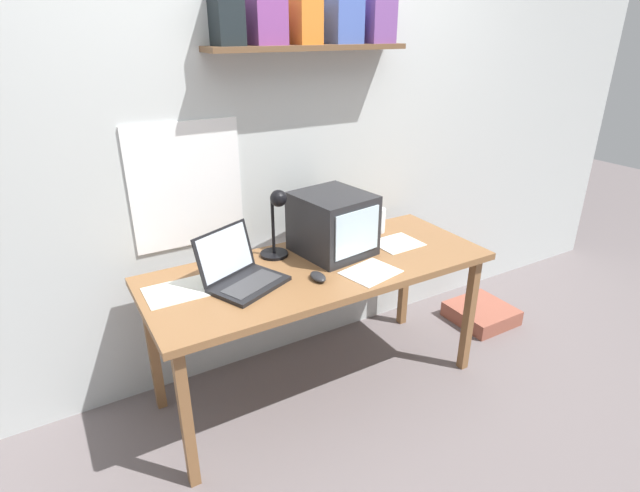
# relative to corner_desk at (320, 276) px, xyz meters

# --- Properties ---
(ground_plane) EXTENTS (12.00, 12.00, 0.00)m
(ground_plane) POSITION_rel_corner_desk_xyz_m (0.00, 0.00, -0.66)
(ground_plane) COLOR #685F60
(back_wall) EXTENTS (5.60, 0.24, 2.60)m
(back_wall) POSITION_rel_corner_desk_xyz_m (0.00, 0.45, 0.65)
(back_wall) COLOR silver
(back_wall) RESTS_ON ground_plane
(corner_desk) EXTENTS (1.68, 0.67, 0.72)m
(corner_desk) POSITION_rel_corner_desk_xyz_m (0.00, 0.00, 0.00)
(corner_desk) COLOR brown
(corner_desk) RESTS_ON ground_plane
(crt_monitor) EXTENTS (0.38, 0.40, 0.31)m
(crt_monitor) POSITION_rel_corner_desk_xyz_m (0.14, 0.10, 0.22)
(crt_monitor) COLOR #232326
(crt_monitor) RESTS_ON corner_desk
(laptop) EXTENTS (0.40, 0.39, 0.24)m
(laptop) POSITION_rel_corner_desk_xyz_m (-0.40, 0.03, 0.12)
(laptop) COLOR black
(laptop) RESTS_ON corner_desk
(desk_lamp) EXTENTS (0.14, 0.16, 0.35)m
(desk_lamp) POSITION_rel_corner_desk_xyz_m (-0.14, 0.18, 0.26)
(desk_lamp) COLOR black
(desk_lamp) RESTS_ON corner_desk
(juice_glass) EXTENTS (0.06, 0.06, 0.14)m
(juice_glass) POSITION_rel_corner_desk_xyz_m (0.50, 0.20, 0.12)
(juice_glass) COLOR white
(juice_glass) RESTS_ON corner_desk
(computer_mouse) EXTENTS (0.06, 0.11, 0.03)m
(computer_mouse) POSITION_rel_corner_desk_xyz_m (-0.09, -0.13, 0.08)
(computer_mouse) COLOR #232326
(computer_mouse) RESTS_ON corner_desk
(loose_paper_near_monitor) EXTENTS (0.27, 0.21, 0.00)m
(loose_paper_near_monitor) POSITION_rel_corner_desk_xyz_m (-0.67, 0.08, 0.06)
(loose_paper_near_monitor) COLOR white
(loose_paper_near_monitor) RESTS_ON corner_desk
(loose_paper_near_laptop) EXTENTS (0.24, 0.21, 0.00)m
(loose_paper_near_laptop) POSITION_rel_corner_desk_xyz_m (0.48, 0.02, 0.06)
(loose_paper_near_laptop) COLOR white
(loose_paper_near_laptop) RESTS_ON corner_desk
(open_notebook) EXTENTS (0.28, 0.25, 0.00)m
(open_notebook) POSITION_rel_corner_desk_xyz_m (0.16, -0.19, 0.06)
(open_notebook) COLOR silver
(open_notebook) RESTS_ON corner_desk
(floor_cushion) EXTENTS (0.37, 0.37, 0.10)m
(floor_cushion) POSITION_rel_corner_desk_xyz_m (1.25, 0.03, -0.61)
(floor_cushion) COLOR #96503E
(floor_cushion) RESTS_ON ground_plane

